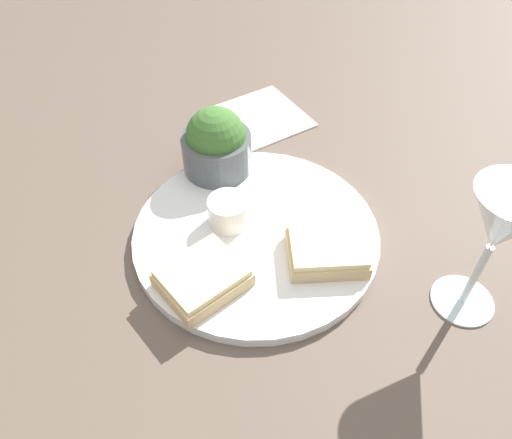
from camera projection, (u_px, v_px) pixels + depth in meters
The scene contains 8 objects.
ground_plane at pixel (256, 238), 0.62m from camera, with size 4.00×4.00×0.00m, color brown.
dinner_plate at pixel (256, 234), 0.62m from camera, with size 0.30×0.30×0.01m.
salad_bowl at pixel (216, 144), 0.67m from camera, with size 0.09×0.09×0.09m.
sauce_ramekin at pixel (228, 211), 0.61m from camera, with size 0.05×0.05×0.04m.
cheese_toast_near at pixel (202, 278), 0.55m from camera, with size 0.09×0.08×0.03m.
cheese_toast_far at pixel (327, 251), 0.58m from camera, with size 0.11×0.11×0.03m.
wine_glass at pixel (501, 227), 0.47m from camera, with size 0.08×0.08×0.17m.
napkin at pixel (262, 116), 0.80m from camera, with size 0.14×0.15×0.01m.
Camera 1 is at (0.27, 0.31, 0.47)m, focal length 35.00 mm.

